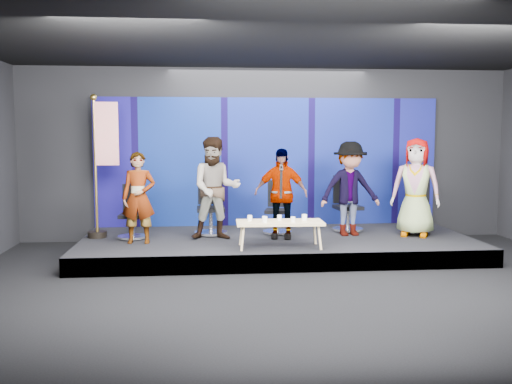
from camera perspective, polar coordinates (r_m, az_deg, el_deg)
The scene contains 21 objects.
ground at distance 8.05m, azimuth 4.45°, elevation -9.79°, with size 10.00×10.00×0.00m, color black.
room_walls at distance 7.77m, azimuth 4.59°, elevation 7.76°, with size 10.02×8.02×3.51m.
riser at distance 10.43m, azimuth 2.11°, elevation -5.34°, with size 7.00×3.00×0.30m, color black.
backdrop at distance 11.68m, azimuth 1.22°, elevation 3.03°, with size 7.00×0.08×2.60m, color #160866.
chair_a at distance 10.47m, azimuth -12.23°, elevation -2.82°, with size 0.57×0.57×0.97m.
panelist_a at distance 9.93m, azimuth -11.65°, elevation -0.56°, with size 0.57×0.38×1.57m, color black.
chair_b at distance 10.66m, azimuth -4.56°, elevation -2.28°, with size 0.64×0.64×1.12m.
panelist_b at distance 10.10m, azimuth -4.05°, elevation 0.36°, with size 0.88×0.69×1.82m, color black.
chair_c at distance 10.75m, azimuth 2.18°, elevation -2.42°, with size 0.67×0.67×1.00m.
panelist_c at distance 10.19m, azimuth 2.49°, elevation -0.15°, with size 0.95×0.39×1.61m, color black.
chair_d at distance 11.16m, azimuth 9.08°, elevation -2.06°, with size 0.66×0.66×1.07m.
panelist_d at distance 10.61m, azimuth 9.37°, elevation 0.33°, with size 1.12×0.64×1.73m, color black.
chair_e at distance 11.37m, azimuth 15.68°, elevation -1.99°, with size 0.84×0.84×1.11m.
panelist_e at distance 10.81m, azimuth 15.69°, elevation 0.46°, with size 0.88×0.57×1.80m, color black.
coffee_table at distance 9.39m, azimuth 2.39°, elevation -3.15°, with size 1.44×0.64×0.44m.
mug_a at distance 9.40m, azimuth -0.63°, elevation -2.62°, with size 0.08×0.08×0.09m, color white.
mug_b at distance 9.24m, azimuth 0.88°, elevation -2.75°, with size 0.08×0.08×0.10m, color white.
mug_c at distance 9.50m, azimuth 2.36°, elevation -2.56°, with size 0.07×0.07×0.09m, color white.
mug_d at distance 9.32m, azimuth 3.73°, elevation -2.74°, with size 0.07×0.07×0.09m, color white.
mug_e at distance 9.50m, azimuth 4.86°, elevation -2.54°, with size 0.09×0.09×0.10m, color white.
flag_stand at distance 10.58m, azimuth -15.08°, elevation 2.89°, with size 0.59×0.34×2.57m.
Camera 1 is at (-1.33, -7.65, 2.16)m, focal length 40.00 mm.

